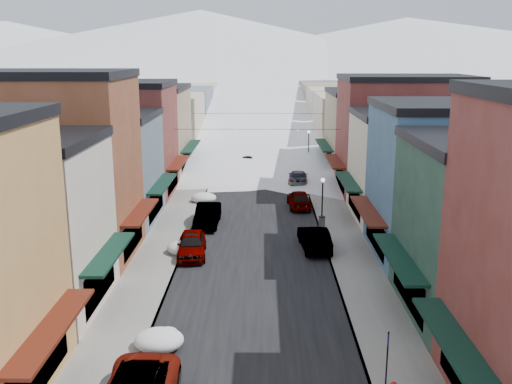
{
  "coord_description": "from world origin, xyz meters",
  "views": [
    {
      "loc": [
        0.5,
        -16.03,
        13.56
      ],
      "look_at": [
        0.0,
        29.41,
        2.42
      ],
      "focal_mm": 40.0,
      "sensor_mm": 36.0,
      "label": 1
    }
  ],
  "objects_px": {
    "car_dark_hatch": "(208,215)",
    "car_green_sedan": "(314,238)",
    "streetlamp_near": "(322,196)",
    "trash_can": "(322,222)",
    "car_silver_sedan": "(192,245)"
  },
  "relations": [
    {
      "from": "car_silver_sedan",
      "to": "trash_can",
      "type": "height_order",
      "value": "car_silver_sedan"
    },
    {
      "from": "streetlamp_near",
      "to": "trash_can",
      "type": "bearing_deg",
      "value": -90.0
    },
    {
      "from": "streetlamp_near",
      "to": "car_green_sedan",
      "type": "bearing_deg",
      "value": -102.09
    },
    {
      "from": "car_dark_hatch",
      "to": "car_green_sedan",
      "type": "bearing_deg",
      "value": -34.42
    },
    {
      "from": "car_green_sedan",
      "to": "trash_can",
      "type": "bearing_deg",
      "value": -107.51
    },
    {
      "from": "car_green_sedan",
      "to": "streetlamp_near",
      "type": "bearing_deg",
      "value": -107.22
    },
    {
      "from": "car_green_sedan",
      "to": "car_dark_hatch",
      "type": "bearing_deg",
      "value": -40.37
    },
    {
      "from": "trash_can",
      "to": "streetlamp_near",
      "type": "height_order",
      "value": "streetlamp_near"
    },
    {
      "from": "car_dark_hatch",
      "to": "car_green_sedan",
      "type": "relative_size",
      "value": 1.03
    },
    {
      "from": "car_green_sedan",
      "to": "streetlamp_near",
      "type": "relative_size",
      "value": 1.25
    },
    {
      "from": "car_dark_hatch",
      "to": "trash_can",
      "type": "height_order",
      "value": "car_dark_hatch"
    },
    {
      "from": "car_dark_hatch",
      "to": "car_green_sedan",
      "type": "height_order",
      "value": "car_dark_hatch"
    },
    {
      "from": "car_dark_hatch",
      "to": "trash_can",
      "type": "distance_m",
      "value": 9.16
    },
    {
      "from": "car_silver_sedan",
      "to": "car_green_sedan",
      "type": "xyz_separation_m",
      "value": [
        8.49,
        1.41,
        0.01
      ]
    },
    {
      "from": "car_dark_hatch",
      "to": "trash_can",
      "type": "xyz_separation_m",
      "value": [
        9.09,
        -1.1,
        -0.22
      ]
    }
  ]
}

